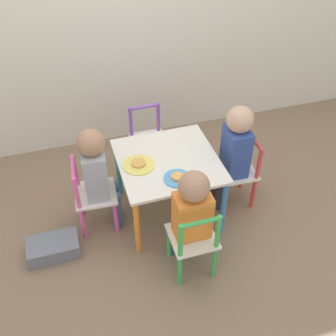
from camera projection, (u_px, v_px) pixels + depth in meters
name	position (u px, v px, depth m)	size (l,w,h in m)	color
ground_plane	(168.00, 210.00, 2.77)	(6.00, 6.00, 0.00)	#7F664C
kids_table	(168.00, 167.00, 2.51)	(0.63, 0.63, 0.46)	silver
chair_pink	(92.00, 196.00, 2.52)	(0.28, 0.28, 0.52)	silver
chair_green	(193.00, 241.00, 2.24)	(0.26, 0.26, 0.52)	silver
chair_red	(238.00, 172.00, 2.70)	(0.27, 0.27, 0.52)	silver
chair_purple	(148.00, 141.00, 2.97)	(0.26, 0.26, 0.52)	silver
child_left	(98.00, 171.00, 2.40)	(0.22, 0.21, 0.76)	#4C608E
child_front	(191.00, 211.00, 2.16)	(0.20, 0.22, 0.73)	#4C608E
child_right	(234.00, 148.00, 2.55)	(0.22, 0.21, 0.78)	#38383D
plate_left	(139.00, 164.00, 2.42)	(0.20, 0.20, 0.03)	#EADB66
plate_front	(177.00, 178.00, 2.33)	(0.16, 0.16, 0.03)	#4C9EE0
storage_bin	(54.00, 248.00, 2.46)	(0.32, 0.19, 0.11)	slate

